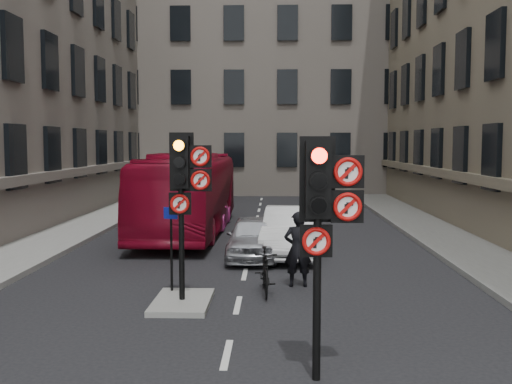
# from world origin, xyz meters

# --- Properties ---
(pavement_left) EXTENTS (3.00, 50.00, 0.16)m
(pavement_left) POSITION_xyz_m (-7.20, 12.00, 0.08)
(pavement_left) COLOR gray
(pavement_left) RESTS_ON ground
(pavement_right) EXTENTS (3.00, 50.00, 0.16)m
(pavement_right) POSITION_xyz_m (7.20, 12.00, 0.08)
(pavement_right) COLOR gray
(pavement_right) RESTS_ON ground
(centre_island) EXTENTS (1.20, 2.00, 0.12)m
(centre_island) POSITION_xyz_m (-1.20, 5.00, 0.06)
(centre_island) COLOR gray
(centre_island) RESTS_ON ground
(building_far) EXTENTS (30.00, 14.00, 20.00)m
(building_far) POSITION_xyz_m (0.00, 38.00, 10.00)
(building_far) COLOR slate
(building_far) RESTS_ON ground
(signal_near) EXTENTS (0.91, 0.40, 3.58)m
(signal_near) POSITION_xyz_m (1.49, 0.99, 2.58)
(signal_near) COLOR black
(signal_near) RESTS_ON ground
(signal_far) EXTENTS (0.91, 0.40, 3.58)m
(signal_far) POSITION_xyz_m (-1.11, 4.99, 2.70)
(signal_far) COLOR black
(signal_far) RESTS_ON centre_island
(car_silver) EXTENTS (1.51, 3.73, 1.27)m
(car_silver) POSITION_xyz_m (0.13, 10.22, 0.63)
(car_silver) COLOR #A3A4AA
(car_silver) RESTS_ON ground
(car_white) EXTENTS (1.92, 4.60, 1.48)m
(car_white) POSITION_xyz_m (1.28, 10.75, 0.74)
(car_white) COLOR silver
(car_white) RESTS_ON ground
(car_pink) EXTENTS (1.81, 4.37, 1.26)m
(car_pink) POSITION_xyz_m (-2.00, 16.90, 0.63)
(car_pink) COLOR #CF3D96
(car_pink) RESTS_ON ground
(bus_red) EXTENTS (2.68, 11.06, 3.07)m
(bus_red) POSITION_xyz_m (-2.50, 15.28, 1.54)
(bus_red) COLOR maroon
(bus_red) RESTS_ON ground
(motorcycle) EXTENTS (0.61, 1.79, 1.06)m
(motorcycle) POSITION_xyz_m (0.57, 6.00, 0.53)
(motorcycle) COLOR black
(motorcycle) RESTS_ON ground
(motorcyclist) EXTENTS (0.70, 0.48, 1.83)m
(motorcyclist) POSITION_xyz_m (1.35, 6.71, 0.92)
(motorcyclist) COLOR black
(motorcyclist) RESTS_ON ground
(info_sign) EXTENTS (0.33, 0.14, 1.91)m
(info_sign) POSITION_xyz_m (-1.55, 5.73, 1.35)
(info_sign) COLOR black
(info_sign) RESTS_ON centre_island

